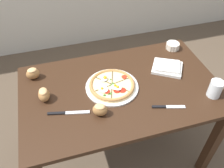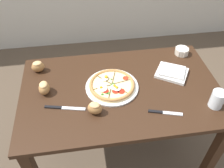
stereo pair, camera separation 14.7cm
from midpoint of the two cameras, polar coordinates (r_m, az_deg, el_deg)
The scene contains 11 objects.
ground_plane at distance 2.10m, azimuth -0.46°, elevation -15.86°, with size 12.00×12.00×0.00m, color brown.
dining_table at distance 1.58m, azimuth -0.58°, elevation -3.98°, with size 1.25×0.77×0.76m.
pizza at distance 1.48m, azimuth -2.86°, elevation -0.48°, with size 0.33×0.33×0.05m.
ramekin_bowl at distance 1.84m, azimuth 12.18°, elevation 8.90°, with size 0.10×0.10×0.05m.
napkin_folded at distance 1.64m, azimuth 10.69°, elevation 3.90°, with size 0.25×0.24×0.04m.
bread_piece_near at distance 1.64m, azimuth -20.99°, elevation 2.30°, with size 0.09×0.08×0.08m.
bread_piece_mid at distance 1.33m, azimuth -6.12°, elevation -6.30°, with size 0.10×0.09×0.08m.
bread_piece_far at distance 1.47m, azimuth -18.87°, elevation -2.54°, with size 0.07×0.09×0.08m.
knife_main at distance 1.40m, azimuth 10.44°, elevation -5.58°, with size 0.19×0.07×0.01m.
knife_spare at distance 1.39m, azimuth -13.55°, elevation -6.92°, with size 0.24×0.07×0.01m.
water_glass at distance 1.51m, azimuth 21.04°, elevation -1.39°, with size 0.08×0.08×0.11m.
Camera 1 is at (-0.35, -1.00, 1.81)m, focal length 38.00 mm.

